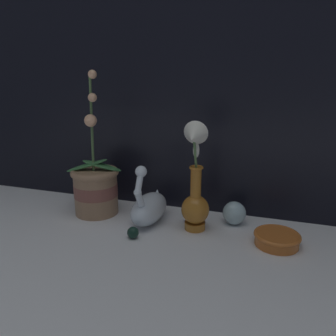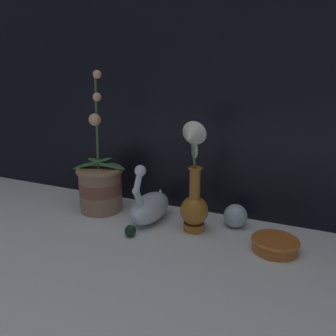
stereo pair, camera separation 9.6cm
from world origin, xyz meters
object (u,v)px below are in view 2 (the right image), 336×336
orchid_potted_plant (100,184)px  blue_vase (194,192)px  amber_dish (275,244)px  swan_figurine (150,206)px  glass_sphere (235,216)px

orchid_potted_plant → blue_vase: 0.34m
blue_vase → amber_dish: (0.23, -0.02, -0.10)m
orchid_potted_plant → swan_figurine: bearing=-2.8°
orchid_potted_plant → amber_dish: size_ratio=3.71×
orchid_potted_plant → swan_figurine: size_ratio=2.31×
blue_vase → glass_sphere: 0.16m
glass_sphere → amber_dish: glass_sphere is taller
orchid_potted_plant → blue_vase: (0.34, -0.03, 0.03)m
swan_figurine → amber_dish: swan_figurine is taller
glass_sphere → amber_dish: 0.16m
glass_sphere → blue_vase: bearing=-142.7°
blue_vase → glass_sphere: bearing=37.3°
orchid_potted_plant → swan_figurine: 0.19m
glass_sphere → swan_figurine: bearing=-166.1°
amber_dish → blue_vase: bearing=175.6°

